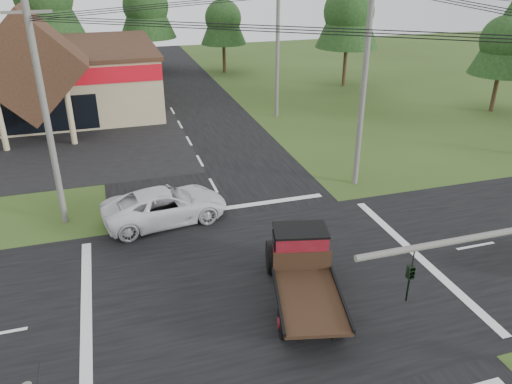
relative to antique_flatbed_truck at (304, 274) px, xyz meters
name	(u,v)px	position (x,y,z in m)	size (l,w,h in m)	color
ground	(268,285)	(-0.94, 1.47, -1.28)	(120.00, 120.00, 0.00)	#314418
road_ns	(268,284)	(-0.94, 1.47, -1.27)	(12.00, 120.00, 0.02)	black
road_ew	(268,284)	(-0.94, 1.47, -1.27)	(120.00, 12.00, 0.02)	black
utility_pole_nw	(46,117)	(-8.94, 9.47, 4.10)	(2.00, 0.30, 10.50)	#595651
utility_pole_ne	(364,82)	(7.06, 9.47, 4.61)	(2.00, 0.30, 11.50)	#595651
utility_pole_n	(278,45)	(7.06, 23.47, 4.46)	(2.00, 0.30, 11.20)	#595651
tree_row_d	(145,4)	(-0.94, 43.47, 6.09)	(6.16, 6.16, 11.11)	#332316
tree_row_e	(223,16)	(7.06, 41.47, 4.75)	(5.04, 5.04, 9.09)	#332316
tree_side_ne	(349,9)	(17.06, 31.47, 6.09)	(6.16, 6.16, 11.11)	#332316
tree_side_e_near	(506,38)	(25.06, 19.47, 4.75)	(5.04, 5.04, 9.09)	#332316
antique_flatbed_truck	(304,274)	(0.00, 0.00, 0.00)	(2.34, 6.14, 2.57)	#610D13
white_pickup	(165,205)	(-4.10, 8.08, -0.44)	(2.81, 6.09, 1.69)	white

